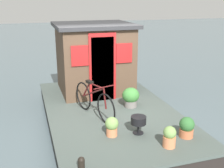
# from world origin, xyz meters

# --- Properties ---
(ground_plane) EXTENTS (60.00, 60.00, 0.00)m
(ground_plane) POSITION_xyz_m (0.00, 0.00, 0.00)
(ground_plane) COLOR #4C5B60
(houseboat_deck) EXTENTS (5.27, 3.06, 0.40)m
(houseboat_deck) POSITION_xyz_m (0.00, 0.00, 0.20)
(houseboat_deck) COLOR #424C47
(houseboat_deck) RESTS_ON ground_plane
(houseboat_cabin) EXTENTS (1.99, 2.17, 1.96)m
(houseboat_cabin) POSITION_xyz_m (1.52, 0.00, 1.39)
(houseboat_cabin) COLOR #4C3828
(houseboat_cabin) RESTS_ON houseboat_deck
(bicycle) EXTENTS (1.64, 0.64, 0.83)m
(bicycle) POSITION_xyz_m (-0.33, 0.48, 0.78)
(bicycle) COLOR black
(bicycle) RESTS_ON houseboat_deck
(potted_plant_succulent) EXTENTS (0.27, 0.27, 0.40)m
(potted_plant_succulent) POSITION_xyz_m (-1.38, 0.37, 0.61)
(potted_plant_succulent) COLOR #C6754C
(potted_plant_succulent) RESTS_ON houseboat_deck
(potted_plant_lavender) EXTENTS (0.30, 0.30, 0.42)m
(potted_plant_lavender) POSITION_xyz_m (-1.86, -1.03, 0.61)
(potted_plant_lavender) COLOR #B2603D
(potted_plant_lavender) RESTS_ON houseboat_deck
(potted_plant_basil) EXTENTS (0.24, 0.24, 0.41)m
(potted_plant_basil) POSITION_xyz_m (-2.11, -0.52, 0.60)
(potted_plant_basil) COLOR #C6754C
(potted_plant_basil) RESTS_ON houseboat_deck
(potted_plant_ivy) EXTENTS (0.43, 0.43, 0.50)m
(potted_plant_ivy) POSITION_xyz_m (-0.04, -0.54, 0.66)
(potted_plant_ivy) COLOR slate
(potted_plant_ivy) RESTS_ON houseboat_deck
(charcoal_grill) EXTENTS (0.31, 0.31, 0.37)m
(charcoal_grill) POSITION_xyz_m (-1.44, -0.17, 0.67)
(charcoal_grill) COLOR black
(charcoal_grill) RESTS_ON houseboat_deck
(mooring_bollard) EXTENTS (0.12, 0.12, 0.22)m
(mooring_bollard) POSITION_xyz_m (-2.32, 1.18, 0.52)
(mooring_bollard) COLOR black
(mooring_bollard) RESTS_ON houseboat_deck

